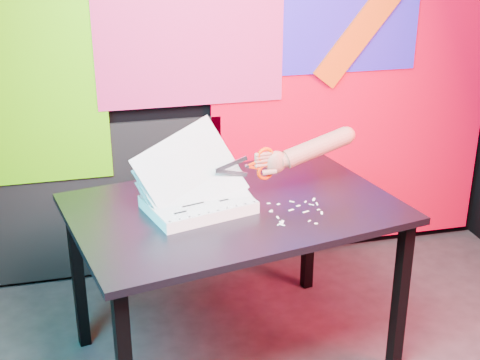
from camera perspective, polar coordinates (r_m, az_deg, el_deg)
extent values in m
cube|color=black|center=(3.46, -0.24, 13.29)|extent=(3.00, 0.01, 2.70)
cube|color=#F40024|center=(3.75, 9.63, 5.85)|extent=(1.60, 0.02, 1.60)
cube|color=#361FCF|center=(3.57, 8.84, 14.95)|extent=(0.85, 0.02, 0.75)
cube|color=#D52966|center=(3.37, -4.29, 12.97)|extent=(0.95, 0.02, 0.80)
cube|color=#59D105|center=(3.39, -17.76, 7.70)|extent=(0.75, 0.02, 1.00)
cube|color=black|center=(3.60, -11.79, -1.82)|extent=(1.30, 0.02, 0.85)
cube|color=black|center=(3.11, -13.65, -7.98)|extent=(0.06, 0.06, 0.72)
cube|color=black|center=(2.95, 13.49, -9.76)|extent=(0.06, 0.06, 0.72)
cube|color=black|center=(3.49, 5.89, -3.91)|extent=(0.06, 0.06, 0.72)
cube|color=black|center=(2.77, -0.50, -2.47)|extent=(1.46, 1.12, 0.03)
cube|color=silver|center=(2.72, -3.59, -2.10)|extent=(0.47, 0.39, 0.05)
cube|color=white|center=(2.71, -3.60, -1.62)|extent=(0.47, 0.39, 0.00)
cube|color=white|center=(2.71, -3.60, -1.53)|extent=(0.46, 0.37, 0.12)
cube|color=white|center=(2.71, -3.88, -0.96)|extent=(0.47, 0.35, 0.21)
cube|color=white|center=(2.70, -4.17, 0.06)|extent=(0.48, 0.31, 0.30)
cube|color=white|center=(2.70, -4.46, 1.04)|extent=(0.47, 0.27, 0.35)
cylinder|color=black|center=(2.53, -6.02, -3.52)|extent=(0.01, 0.01, 0.00)
cylinder|color=black|center=(2.54, -5.18, -3.33)|extent=(0.01, 0.01, 0.00)
cylinder|color=black|center=(2.56, -4.34, -3.15)|extent=(0.01, 0.01, 0.00)
cylinder|color=black|center=(2.57, -3.51, -2.96)|extent=(0.01, 0.01, 0.00)
cylinder|color=black|center=(2.59, -2.70, -2.77)|extent=(0.01, 0.01, 0.00)
cylinder|color=black|center=(2.60, -1.89, -2.59)|extent=(0.01, 0.01, 0.00)
cylinder|color=black|center=(2.62, -1.10, -2.41)|extent=(0.01, 0.01, 0.00)
cylinder|color=black|center=(2.64, -0.31, -2.23)|extent=(0.01, 0.01, 0.00)
cylinder|color=black|center=(2.66, 0.46, -2.05)|extent=(0.01, 0.01, 0.00)
cylinder|color=black|center=(2.68, 1.23, -1.87)|extent=(0.01, 0.01, 0.00)
cylinder|color=black|center=(2.76, -8.28, -1.33)|extent=(0.01, 0.01, 0.00)
cylinder|color=black|center=(2.77, -7.49, -1.17)|extent=(0.01, 0.01, 0.00)
cylinder|color=black|center=(2.79, -6.71, -1.00)|extent=(0.01, 0.01, 0.00)
cylinder|color=black|center=(2.80, -5.94, -0.84)|extent=(0.01, 0.01, 0.00)
cylinder|color=black|center=(2.81, -5.18, -0.69)|extent=(0.01, 0.01, 0.00)
cylinder|color=black|center=(2.83, -4.42, -0.53)|extent=(0.01, 0.01, 0.00)
cylinder|color=black|center=(2.85, -3.68, -0.37)|extent=(0.01, 0.01, 0.00)
cylinder|color=black|center=(2.86, -2.94, -0.22)|extent=(0.01, 0.01, 0.00)
cylinder|color=black|center=(2.88, -2.21, -0.07)|extent=(0.01, 0.01, 0.00)
cylinder|color=black|center=(2.90, -1.49, 0.08)|extent=(0.01, 0.01, 0.00)
cube|color=black|center=(2.72, -5.90, -1.59)|extent=(0.07, 0.03, 0.00)
cube|color=black|center=(2.74, -3.49, -1.27)|extent=(0.05, 0.02, 0.00)
cube|color=black|center=(2.66, -4.03, -2.10)|extent=(0.10, 0.04, 0.00)
cube|color=black|center=(2.69, -1.38, -1.72)|extent=(0.04, 0.02, 0.00)
cube|color=black|center=(2.59, -5.12, -2.77)|extent=(0.05, 0.02, 0.00)
cube|color=black|center=(2.80, -3.37, -0.76)|extent=(0.06, 0.03, 0.00)
cube|color=silver|center=(2.72, -0.73, 1.36)|extent=(0.14, 0.02, 0.06)
cube|color=silver|center=(2.74, -0.72, 0.62)|extent=(0.14, 0.02, 0.06)
cylinder|color=silver|center=(2.75, 0.61, 1.18)|extent=(0.02, 0.01, 0.01)
cube|color=red|center=(2.77, 1.09, 1.09)|extent=(0.05, 0.02, 0.02)
cube|color=red|center=(2.76, 1.09, 1.40)|extent=(0.05, 0.02, 0.02)
torus|color=red|center=(2.77, 2.18, 2.09)|extent=(0.08, 0.03, 0.07)
torus|color=red|center=(2.80, 2.16, 0.72)|extent=(0.08, 0.03, 0.07)
ellipsoid|color=#AF6052|center=(2.80, 3.09, 1.53)|extent=(0.09, 0.06, 0.10)
cylinder|color=#AF6052|center=(2.79, 2.17, 1.32)|extent=(0.08, 0.03, 0.02)
cylinder|color=#AF6052|center=(2.78, 2.17, 1.66)|extent=(0.07, 0.03, 0.02)
cylinder|color=#AF6052|center=(2.77, 2.18, 1.97)|extent=(0.06, 0.03, 0.02)
cylinder|color=#AF6052|center=(2.77, 2.18, 2.23)|extent=(0.06, 0.03, 0.02)
cylinder|color=#AF6052|center=(2.79, 2.53, 0.68)|extent=(0.06, 0.03, 0.03)
cylinder|color=#AF6052|center=(2.82, 3.97, 1.73)|extent=(0.06, 0.07, 0.07)
cylinder|color=#AF6052|center=(2.87, 6.57, 2.78)|extent=(0.31, 0.12, 0.15)
sphere|color=#AF6052|center=(2.92, 9.09, 3.79)|extent=(0.07, 0.07, 0.07)
cube|color=white|center=(2.71, 6.99, -2.80)|extent=(0.02, 0.03, 0.00)
cube|color=white|center=(2.73, 4.39, -2.56)|extent=(0.03, 0.02, 0.00)
cube|color=white|center=(2.81, 5.61, -1.85)|extent=(0.02, 0.02, 0.00)
cube|color=white|center=(2.61, 3.38, -3.74)|extent=(0.02, 0.02, 0.00)
cube|color=white|center=(2.74, 6.72, -2.52)|extent=(0.01, 0.01, 0.00)
cube|color=white|center=(2.62, 3.63, -3.61)|extent=(0.02, 0.03, 0.00)
cube|color=white|center=(2.83, 6.32, -1.65)|extent=(0.02, 0.03, 0.00)
cube|color=white|center=(2.60, 3.56, -3.83)|extent=(0.03, 0.02, 0.00)
cube|color=white|center=(2.64, 5.95, -3.49)|extent=(0.02, 0.01, 0.00)
cube|color=white|center=(2.71, 2.72, -2.67)|extent=(0.00, 0.02, 0.00)
cube|color=white|center=(2.80, 4.44, -1.85)|extent=(0.02, 0.02, 0.00)
cube|color=white|center=(2.79, 6.59, -2.03)|extent=(0.01, 0.03, 0.00)
cube|color=white|center=(2.66, 3.24, -3.20)|extent=(0.01, 0.02, 0.00)
cube|color=white|center=(2.72, 5.64, -2.71)|extent=(0.03, 0.02, 0.00)
cube|color=white|center=(2.78, 3.30, -2.07)|extent=(0.02, 0.01, 0.00)
cube|color=white|center=(2.62, 6.49, -3.70)|extent=(0.01, 0.01, 0.00)
cube|color=white|center=(2.77, 5.00, -2.20)|extent=(0.02, 0.02, 0.00)
cube|color=white|center=(2.71, 2.65, -2.65)|extent=(0.02, 0.02, 0.00)
cube|color=white|center=(2.63, 3.50, -3.57)|extent=(0.01, 0.01, 0.00)
cube|color=white|center=(2.78, 2.47, -2.01)|extent=(0.02, 0.01, 0.00)
cube|color=white|center=(2.78, 6.11, -2.10)|extent=(0.02, 0.02, 0.00)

